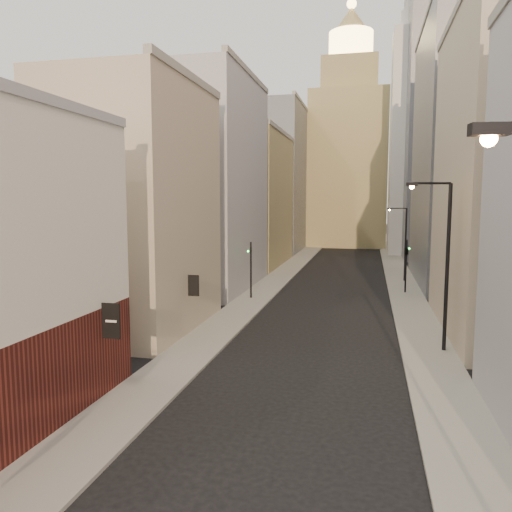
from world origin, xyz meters
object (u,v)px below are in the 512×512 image
Objects in this scene: traffic_light_left at (251,258)px; streetlamp_far at (404,240)px; traffic_light_right at (406,253)px; white_tower at (417,135)px; clock_tower at (349,151)px; streetlamp_mid at (443,257)px.

streetlamp_far is at bearing -160.82° from traffic_light_left.
streetlamp_far is at bearing -86.04° from traffic_light_right.
traffic_light_right is (-3.54, -35.33, -14.79)m from white_tower.
traffic_light_right is (13.27, 5.57, 0.24)m from traffic_light_left.
white_tower is (11.00, -14.00, 0.97)m from clock_tower.
streetlamp_mid is at bearing 97.50° from traffic_light_right.
clock_tower is 8.98× the size of traffic_light_right.
clock_tower is 68.94m from streetlamp_mid.
traffic_light_left is at bearing -96.05° from clock_tower.
streetlamp_far reaches higher than traffic_light_left.
white_tower is 31.99m from streetlamp_far.
streetlamp_mid is 1.91× the size of traffic_light_left.
white_tower is at bearing -51.84° from clock_tower.
clock_tower reaches higher than streetlamp_far.
traffic_light_left is 14.40m from traffic_light_right.
white_tower is 8.30× the size of traffic_light_left.
streetlamp_mid reaches higher than streetlamp_far.
traffic_light_left is 1.00× the size of traffic_light_right.
white_tower is 46.71m from traffic_light_left.
white_tower is 8.30× the size of traffic_light_right.
clock_tower is 45.13m from streetlamp_far.
streetlamp_far is 1.56× the size of traffic_light_left.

